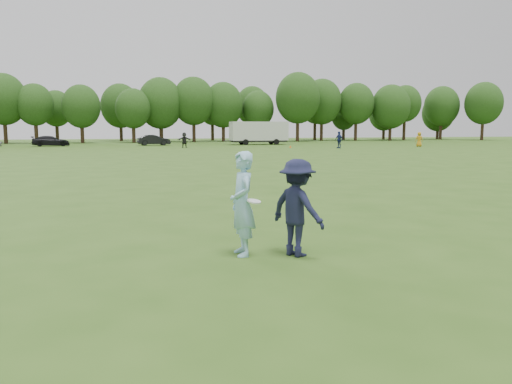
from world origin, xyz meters
The scene contains 12 objects.
ground centered at (0.00, 0.00, 0.00)m, with size 200.00×200.00×0.00m, color #2F5117.
thrower centered at (-1.52, 0.44, 1.00)m, with size 0.73×0.48×2.00m, color #94CBE5.
defender centered at (-0.52, 0.14, 0.93)m, with size 1.20×0.69×1.85m, color #191B37.
player_far_b centered at (20.84, 44.97, 0.98)m, with size 1.14×0.48×1.95m, color navy.
player_far_c centered at (32.34, 46.34, 0.93)m, with size 0.90×0.59×1.85m, color orange.
player_far_d centered at (3.66, 51.10, 0.91)m, with size 1.69×0.54×1.83m, color black.
car_d centered at (-12.33, 60.23, 0.67)m, with size 1.87×4.59×1.33m, color black.
car_f centered at (0.63, 59.68, 0.71)m, with size 1.50×4.31×1.42m, color black.
field_cone centered at (15.84, 47.72, 0.15)m, with size 0.28×0.28×0.30m, color #DC510B.
disc_in_play centered at (-1.35, 0.23, 1.07)m, with size 0.33×0.33×0.09m.
cargo_trailer centered at (15.08, 59.10, 1.78)m, with size 9.00×2.75×3.20m.
treeline centered at (2.81, 76.90, 6.26)m, with size 130.35×18.39×11.74m.
Camera 1 is at (-3.73, -8.67, 2.45)m, focal length 35.00 mm.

